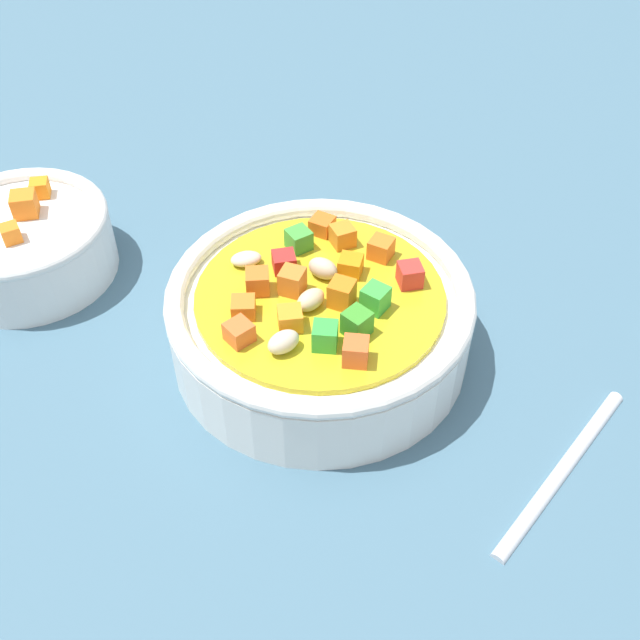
# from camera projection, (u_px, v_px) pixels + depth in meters

# --- Properties ---
(ground_plane) EXTENTS (1.40, 1.40, 0.02)m
(ground_plane) POSITION_uv_depth(u_px,v_px,m) (320.00, 360.00, 0.47)
(ground_plane) COLOR #42667A
(soup_bowl_main) EXTENTS (0.17, 0.17, 0.06)m
(soup_bowl_main) POSITION_uv_depth(u_px,v_px,m) (320.00, 317.00, 0.44)
(soup_bowl_main) COLOR white
(soup_bowl_main) RESTS_ON ground_plane
(spoon) EXTENTS (0.08, 0.21, 0.01)m
(spoon) POSITION_uv_depth(u_px,v_px,m) (616.00, 395.00, 0.43)
(spoon) COLOR silver
(spoon) RESTS_ON ground_plane
(side_bowl_small) EXTENTS (0.11, 0.11, 0.05)m
(side_bowl_small) POSITION_uv_depth(u_px,v_px,m) (24.00, 242.00, 0.50)
(side_bowl_small) COLOR white
(side_bowl_small) RESTS_ON ground_plane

